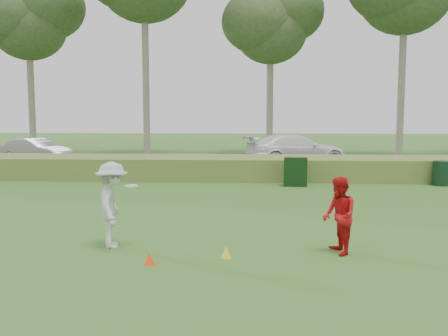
# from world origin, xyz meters

# --- Properties ---
(ground) EXTENTS (120.00, 120.00, 0.00)m
(ground) POSITION_xyz_m (0.00, 0.00, 0.00)
(ground) COLOR #306120
(ground) RESTS_ON ground
(reed_strip) EXTENTS (80.00, 3.00, 0.90)m
(reed_strip) POSITION_xyz_m (0.00, 12.00, 0.45)
(reed_strip) COLOR #58722D
(reed_strip) RESTS_ON ground
(park_road) EXTENTS (80.00, 6.00, 0.06)m
(park_road) POSITION_xyz_m (0.00, 17.00, 0.03)
(park_road) COLOR #2D2D2D
(park_road) RESTS_ON ground
(tree_2) EXTENTS (6.50, 6.50, 12.00)m
(tree_2) POSITION_xyz_m (-14.00, 24.00, 8.97)
(tree_2) COLOR gray
(tree_2) RESTS_ON ground
(tree_4) EXTENTS (6.24, 6.24, 11.50)m
(tree_4) POSITION_xyz_m (2.00, 24.50, 8.59)
(tree_4) COLOR gray
(tree_4) RESTS_ON ground
(player_white) EXTENTS (0.97, 1.24, 1.76)m
(player_white) POSITION_xyz_m (-2.12, 0.81, 0.88)
(player_white) COLOR silver
(player_white) RESTS_ON ground
(player_red) EXTENTS (0.70, 0.83, 1.52)m
(player_red) POSITION_xyz_m (2.42, 0.53, 0.76)
(player_red) COLOR red
(player_red) RESTS_ON ground
(cone_orange) EXTENTS (0.20, 0.20, 0.22)m
(cone_orange) POSITION_xyz_m (-1.13, -0.34, 0.11)
(cone_orange) COLOR #FF3E0D
(cone_orange) RESTS_ON ground
(cone_yellow) EXTENTS (0.20, 0.20, 0.22)m
(cone_yellow) POSITION_xyz_m (0.24, 0.17, 0.11)
(cone_yellow) COLOR yellow
(cone_yellow) RESTS_ON ground
(utility_cabinet) EXTENTS (0.91, 0.61, 1.09)m
(utility_cabinet) POSITION_xyz_m (2.41, 9.75, 0.54)
(utility_cabinet) COLOR black
(utility_cabinet) RESTS_ON ground
(trash_bin) EXTENTS (0.79, 0.79, 0.94)m
(trash_bin) POSITION_xyz_m (7.97, 10.18, 0.47)
(trash_bin) COLOR black
(trash_bin) RESTS_ON ground
(car_mid) EXTENTS (4.38, 2.96, 1.36)m
(car_mid) POSITION_xyz_m (-10.75, 16.98, 0.74)
(car_mid) COLOR #B8B8BC
(car_mid) RESTS_ON park_road
(car_right) EXTENTS (5.82, 3.78, 1.57)m
(car_right) POSITION_xyz_m (3.12, 17.29, 0.84)
(car_right) COLOR white
(car_right) RESTS_ON park_road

